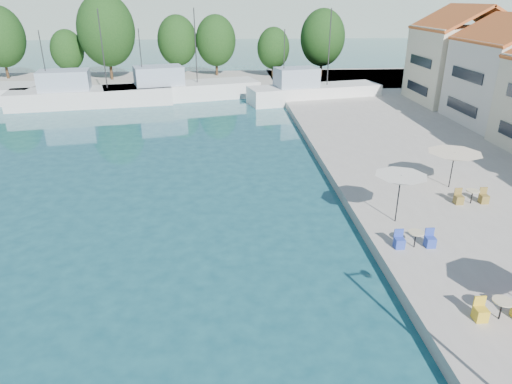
{
  "coord_description": "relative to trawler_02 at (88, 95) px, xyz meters",
  "views": [
    {
      "loc": [
        -0.57,
        4.12,
        10.81
      ],
      "look_at": [
        0.97,
        26.0,
        1.44
      ],
      "focal_mm": 32.0,
      "sensor_mm": 36.0,
      "label": 1
    }
  ],
  "objects": [
    {
      "name": "tree_04",
      "position": [
        -0.34,
        13.44,
        5.82
      ],
      "size": [
        7.36,
        7.36,
        10.89
      ],
      "color": "#3F2B19",
      "rests_on": "quay_far"
    },
    {
      "name": "trawler_04",
      "position": [
        24.47,
        0.14,
        0.0
      ],
      "size": [
        15.32,
        7.02,
        10.2
      ],
      "rotation": [
        0.0,
        0.0,
        0.22
      ],
      "color": "white",
      "rests_on": "ground"
    },
    {
      "name": "hill_west",
      "position": [
        -14.73,
        105.36,
        6.93
      ],
      "size": [
        180.0,
        40.0,
        16.0
      ],
      "primitive_type": "cube",
      "color": "gray",
      "rests_on": "ground"
    },
    {
      "name": "tree_06",
      "position": [
        13.8,
        16.09,
        4.25
      ],
      "size": [
        5.52,
        5.52,
        8.17
      ],
      "color": "#3F2B19",
      "rests_on": "quay_far"
    },
    {
      "name": "tree_07",
      "position": [
        21.67,
        14.47,
        3.34
      ],
      "size": [
        4.46,
        4.46,
        6.6
      ],
      "color": "#3F2B19",
      "rests_on": "quay_far"
    },
    {
      "name": "quay_far",
      "position": [
        7.27,
        12.36,
        -0.77
      ],
      "size": [
        90.0,
        16.0,
        0.6
      ],
      "primitive_type": "cube",
      "color": "#A8A097",
      "rests_on": "ground"
    },
    {
      "name": "cafe_table_03",
      "position": [
        27.81,
        -29.04,
        -0.18
      ],
      "size": [
        1.82,
        0.7,
        0.76
      ],
      "color": "black",
      "rests_on": "quay_right"
    },
    {
      "name": "cafe_table_01",
      "position": [
        23.96,
        -38.4,
        -0.18
      ],
      "size": [
        1.82,
        0.7,
        0.76
      ],
      "color": "black",
      "rests_on": "quay_right"
    },
    {
      "name": "tree_05",
      "position": [
        8.42,
        16.76,
        4.22
      ],
      "size": [
        5.49,
        5.49,
        8.13
      ],
      "color": "#3F2B19",
      "rests_on": "quay_far"
    },
    {
      "name": "tree_02",
      "position": [
        -14.75,
        15.33,
        4.98
      ],
      "size": [
        6.37,
        6.37,
        9.43
      ],
      "color": "#3F2B19",
      "rests_on": "quay_far"
    },
    {
      "name": "cafe_table_02",
      "position": [
        22.95,
        -33.4,
        -0.18
      ],
      "size": [
        1.82,
        0.7,
        0.76
      ],
      "color": "black",
      "rests_on": "quay_right"
    },
    {
      "name": "building_06",
      "position": [
        39.27,
        -3.64,
        4.43
      ],
      "size": [
        9.0,
        8.8,
        10.2
      ],
      "color": "#EFE3BF",
      "rests_on": "quay_right"
    },
    {
      "name": "umbrella_cream",
      "position": [
        27.7,
        -26.72,
        1.4
      ],
      "size": [
        3.06,
        3.06,
        2.12
      ],
      "color": "black",
      "rests_on": "quay_right"
    },
    {
      "name": "trawler_03",
      "position": [
        9.57,
        2.6,
        -0.0
      ],
      "size": [
        18.03,
        9.09,
        10.2
      ],
      "rotation": [
        0.0,
        0.0,
        0.27
      ],
      "color": "silver",
      "rests_on": "ground"
    },
    {
      "name": "tree_08",
      "position": [
        28.37,
        14.14,
        4.71
      ],
      "size": [
        6.06,
        6.06,
        8.97
      ],
      "color": "#3F2B19",
      "rests_on": "quay_far"
    },
    {
      "name": "tree_03",
      "position": [
        -6.23,
        15.08,
        3.22
      ],
      "size": [
        4.32,
        4.32,
        6.39
      ],
      "color": "#3F2B19",
      "rests_on": "quay_far"
    },
    {
      "name": "hill_east",
      "position": [
        55.27,
        125.36,
        4.93
      ],
      "size": [
        140.0,
        40.0,
        12.0
      ],
      "primitive_type": "cube",
      "color": "gray",
      "rests_on": "ground"
    },
    {
      "name": "trawler_02",
      "position": [
        0.0,
        0.0,
        0.0
      ],
      "size": [
        17.45,
        7.25,
        10.2
      ],
      "rotation": [
        0.0,
        0.0,
        0.17
      ],
      "color": "silver",
      "rests_on": "ground"
    },
    {
      "name": "umbrella_white",
      "position": [
        23.01,
        -30.84,
        1.72
      ],
      "size": [
        2.53,
        2.53,
        2.44
      ],
      "color": "black",
      "rests_on": "quay_right"
    }
  ]
}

